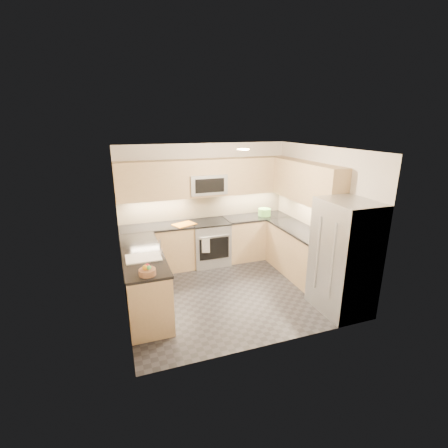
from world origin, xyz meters
TOP-DOWN VIEW (x-y plane):
  - floor at (0.00, 0.00)m, footprint 3.60×3.20m
  - ceiling at (0.00, 0.00)m, footprint 3.60×3.20m
  - wall_back at (0.00, 1.60)m, footprint 3.60×0.02m
  - wall_front at (0.00, -1.60)m, footprint 3.60×0.02m
  - wall_left at (-1.80, 0.00)m, footprint 0.02×3.20m
  - wall_right at (1.80, 0.00)m, footprint 0.02×3.20m
  - base_cab_back_left at (-1.09, 1.30)m, footprint 1.42×0.60m
  - base_cab_back_right at (1.09, 1.30)m, footprint 1.42×0.60m
  - base_cab_right at (1.50, 0.15)m, footprint 0.60×1.70m
  - base_cab_peninsula at (-1.50, 0.00)m, footprint 0.60×2.00m
  - countertop_back_left at (-1.09, 1.30)m, footprint 1.42×0.63m
  - countertop_back_right at (1.09, 1.30)m, footprint 1.42×0.63m
  - countertop_right at (1.50, 0.15)m, footprint 0.63×1.70m
  - countertop_peninsula at (-1.50, 0.00)m, footprint 0.63×2.00m
  - upper_cab_back at (0.00, 1.43)m, footprint 3.60×0.35m
  - upper_cab_right at (1.62, 0.28)m, footprint 0.35×1.95m
  - backsplash_back at (0.00, 1.60)m, footprint 3.60×0.01m
  - backsplash_right at (1.80, 0.45)m, footprint 0.01×2.30m
  - gas_range at (0.00, 1.28)m, footprint 0.76×0.65m
  - range_cooktop at (0.00, 1.28)m, footprint 0.76×0.65m
  - oven_door_glass at (0.00, 0.95)m, footprint 0.62×0.02m
  - oven_handle at (0.00, 0.93)m, footprint 0.60×0.02m
  - microwave at (0.00, 1.40)m, footprint 0.76×0.40m
  - microwave_door at (0.00, 1.20)m, footprint 0.60×0.01m
  - refrigerator at (1.45, -1.15)m, footprint 0.70×0.90m
  - fridge_handle_left at (1.08, -1.33)m, footprint 0.02×0.02m
  - fridge_handle_right at (1.08, -0.97)m, footprint 0.02×0.02m
  - sink_basin at (-1.50, -0.25)m, footprint 0.52×0.38m
  - faucet at (-1.24, -0.25)m, footprint 0.03×0.03m
  - utensil_bowl at (1.27, 1.27)m, footprint 0.37×0.37m
  - cutting_board at (-0.54, 1.21)m, footprint 0.51×0.44m
  - fruit_basket at (-1.51, -0.84)m, footprint 0.26×0.26m
  - fruit_apple at (-1.51, -0.82)m, footprint 0.07×0.07m
  - fruit_pear at (-1.49, -0.86)m, footprint 0.06×0.06m
  - dish_towel_check at (-0.19, 0.91)m, footprint 0.16×0.06m
  - fruit_orange at (-1.53, -0.84)m, footprint 0.07×0.07m

SIDE VIEW (x-z plane):
  - floor at x=0.00m, z-range 0.00..0.00m
  - base_cab_back_left at x=-1.09m, z-range 0.00..0.90m
  - base_cab_back_right at x=1.09m, z-range 0.00..0.90m
  - base_cab_right at x=1.50m, z-range 0.00..0.90m
  - base_cab_peninsula at x=-1.50m, z-range 0.00..0.90m
  - oven_door_glass at x=0.00m, z-range 0.22..0.68m
  - gas_range at x=0.00m, z-range 0.00..0.91m
  - dish_towel_check at x=-0.19m, z-range 0.40..0.70m
  - oven_handle at x=0.00m, z-range 0.71..0.73m
  - sink_basin at x=-1.50m, z-range 0.80..0.96m
  - refrigerator at x=1.45m, z-range 0.00..1.80m
  - range_cooktop at x=0.00m, z-range 0.90..0.93m
  - countertop_back_left at x=-1.09m, z-range 0.90..0.94m
  - countertop_back_right at x=1.09m, z-range 0.90..0.94m
  - countertop_right at x=1.50m, z-range 0.90..0.94m
  - countertop_peninsula at x=-1.50m, z-range 0.90..0.94m
  - cutting_board at x=-0.54m, z-range 0.94..0.95m
  - fridge_handle_left at x=1.08m, z-range 0.35..1.55m
  - fridge_handle_right at x=1.08m, z-range 0.35..1.55m
  - fruit_basket at x=-1.51m, z-range 0.94..1.02m
  - utensil_bowl at x=1.27m, z-range 0.94..1.10m
  - fruit_orange at x=-1.53m, z-range 1.02..1.09m
  - fruit_apple at x=-1.51m, z-range 1.02..1.09m
  - fruit_pear at x=-1.49m, z-range 1.02..1.09m
  - faucet at x=-1.24m, z-range 0.94..1.22m
  - backsplash_back at x=0.00m, z-range 0.94..1.45m
  - backsplash_right at x=1.80m, z-range 0.94..1.45m
  - wall_back at x=0.00m, z-range 0.00..2.50m
  - wall_front at x=0.00m, z-range 0.00..2.50m
  - wall_left at x=-1.80m, z-range 0.00..2.50m
  - wall_right at x=1.80m, z-range 0.00..2.50m
  - microwave at x=0.00m, z-range 1.50..1.90m
  - microwave_door at x=0.00m, z-range 1.56..1.84m
  - upper_cab_back at x=0.00m, z-range 1.45..2.20m
  - upper_cab_right at x=1.62m, z-range 1.45..2.20m
  - ceiling at x=0.00m, z-range 2.49..2.51m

